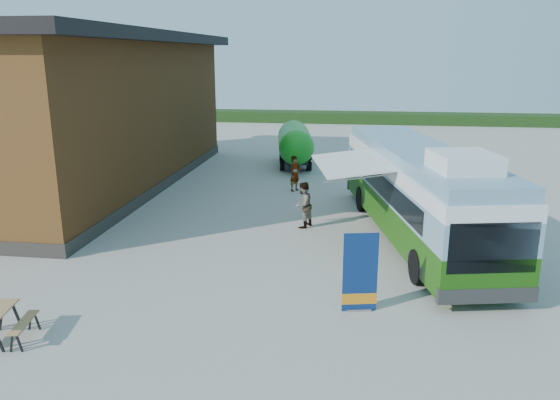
# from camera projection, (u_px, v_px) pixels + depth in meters

# --- Properties ---
(ground) EXTENTS (100.00, 100.00, 0.00)m
(ground) POSITION_uv_depth(u_px,v_px,m) (262.00, 269.00, 16.92)
(ground) COLOR #BCB7AD
(ground) RESTS_ON ground
(barn) EXTENTS (9.60, 21.20, 7.50)m
(barn) POSITION_uv_depth(u_px,v_px,m) (86.00, 114.00, 26.95)
(barn) COLOR brown
(barn) RESTS_ON ground
(hedge) EXTENTS (40.00, 3.00, 1.00)m
(hedge) POSITION_uv_depth(u_px,v_px,m) (412.00, 118.00, 52.07)
(hedge) COLOR #264419
(hedge) RESTS_ON ground
(bus) EXTENTS (5.09, 12.65, 3.80)m
(bus) POSITION_uv_depth(u_px,v_px,m) (417.00, 189.00, 19.38)
(bus) COLOR #2A6410
(bus) RESTS_ON ground
(awning) EXTENTS (3.47, 4.73, 0.52)m
(awning) POSITION_uv_depth(u_px,v_px,m) (360.00, 162.00, 19.17)
(awning) COLOR white
(awning) RESTS_ON ground
(banner) EXTENTS (0.91, 0.31, 2.13)m
(banner) POSITION_uv_depth(u_px,v_px,m) (360.00, 280.00, 13.97)
(banner) COLOR navy
(banner) RESTS_ON ground
(person_a) EXTENTS (0.69, 0.75, 1.72)m
(person_a) POSITION_uv_depth(u_px,v_px,m) (295.00, 174.00, 26.40)
(person_a) COLOR #999999
(person_a) RESTS_ON ground
(person_b) EXTENTS (1.00, 1.08, 1.77)m
(person_b) POSITION_uv_depth(u_px,v_px,m) (303.00, 205.00, 20.80)
(person_b) COLOR #999999
(person_b) RESTS_ON ground
(slurry_tanker) EXTENTS (2.61, 6.59, 2.45)m
(slurry_tanker) POSITION_uv_depth(u_px,v_px,m) (295.00, 142.00, 32.15)
(slurry_tanker) COLOR #1B981F
(slurry_tanker) RESTS_ON ground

